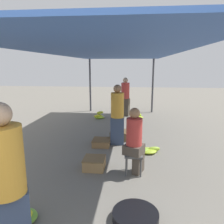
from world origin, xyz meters
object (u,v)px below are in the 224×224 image
at_px(banana_pile_left_0, 19,215).
at_px(banana_pile_right_1, 147,150).
at_px(banana_pile_right_0, 136,116).
at_px(stool, 134,157).
at_px(crate_far, 119,135).
at_px(basin_black, 135,216).
at_px(crate_mid, 94,163).
at_px(vendor_seated, 135,140).
at_px(crate_near, 101,142).
at_px(vendor_foreground, 7,185).
at_px(banana_pile_left_1, 99,116).
at_px(shopper_walking_far, 117,114).
at_px(shopper_walking_mid, 125,96).

relative_size(banana_pile_left_0, banana_pile_right_1, 0.73).
bearing_deg(banana_pile_right_1, banana_pile_right_0, 93.77).
relative_size(stool, crate_far, 0.80).
height_order(banana_pile_left_0, banana_pile_right_1, banana_pile_left_0).
distance_m(basin_black, crate_mid, 1.67).
bearing_deg(vendor_seated, crate_near, 121.61).
bearing_deg(banana_pile_right_1, vendor_foreground, -116.58).
relative_size(banana_pile_left_1, shopper_walking_far, 0.28).
xyz_separation_m(vendor_foreground, stool, (1.26, 2.10, -0.58)).
xyz_separation_m(vendor_seated, banana_pile_right_0, (0.07, 4.56, -0.61)).
bearing_deg(crate_near, stool, -59.05).
relative_size(vendor_seated, crate_mid, 3.01).
xyz_separation_m(stool, basin_black, (0.04, -1.34, -0.27)).
distance_m(basin_black, crate_near, 2.88).
bearing_deg(vendor_seated, banana_pile_right_0, 89.16).
height_order(crate_mid, shopper_walking_mid, shopper_walking_mid).
bearing_deg(banana_pile_left_1, crate_mid, -82.32).
xyz_separation_m(crate_near, shopper_walking_mid, (0.47, 3.56, 0.73)).
height_order(crate_far, shopper_walking_far, shopper_walking_far).
bearing_deg(banana_pile_left_0, crate_near, 76.88).
height_order(banana_pile_right_0, banana_pile_right_1, banana_pile_right_0).
xyz_separation_m(stool, vendor_seated, (0.02, 0.01, 0.35)).
bearing_deg(crate_mid, vendor_foreground, -101.99).
relative_size(basin_black, crate_mid, 1.47).
height_order(banana_pile_right_1, shopper_walking_mid, shopper_walking_mid).
relative_size(banana_pile_left_0, banana_pile_left_1, 1.06).
bearing_deg(banana_pile_left_1, basin_black, -76.18).
bearing_deg(banana_pile_left_0, shopper_walking_far, 70.73).
height_order(vendor_foreground, banana_pile_right_0, vendor_foreground).
bearing_deg(vendor_foreground, vendor_seated, 58.68).
bearing_deg(crate_near, banana_pile_right_1, -16.69).
distance_m(banana_pile_right_0, crate_near, 3.30).
bearing_deg(crate_far, stool, -78.16).
bearing_deg(crate_far, crate_near, -126.68).
bearing_deg(shopper_walking_mid, stool, -85.64).
bearing_deg(stool, shopper_walking_mid, 94.36).
relative_size(banana_pile_right_0, crate_near, 1.47).
bearing_deg(stool, crate_far, 101.84).
xyz_separation_m(banana_pile_right_1, shopper_walking_mid, (-0.69, 3.90, 0.77)).
bearing_deg(crate_far, banana_pile_left_0, -107.58).
xyz_separation_m(basin_black, banana_pile_right_1, (0.28, 2.40, -0.01)).
xyz_separation_m(banana_pile_right_1, crate_near, (-1.16, 0.35, 0.03)).
bearing_deg(banana_pile_right_0, shopper_walking_far, -99.99).
relative_size(stool, banana_pile_right_1, 0.62).
xyz_separation_m(vendor_seated, shopper_walking_mid, (-0.40, 4.96, 0.14)).
bearing_deg(banana_pile_left_1, vendor_foreground, -89.05).
bearing_deg(banana_pile_right_0, stool, -91.06).
distance_m(banana_pile_left_1, banana_pile_right_0, 1.47).
height_order(basin_black, shopper_walking_far, shopper_walking_far).
relative_size(vendor_seated, crate_near, 2.85).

